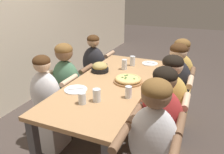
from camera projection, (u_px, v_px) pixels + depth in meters
The scene contains 18 objects.
ground_plane at pixel (112, 140), 2.67m from camera, with size 18.00×18.00×0.00m, color #423833.
dining_table at pixel (112, 89), 2.42m from camera, with size 1.90×0.80×0.78m.
pizza_board_main at pixel (128, 80), 2.35m from camera, with size 0.31×0.31×0.05m.
skillet_bowl at pixel (100, 68), 2.64m from camera, with size 0.30×0.21×0.12m.
empty_plate_a at pixel (76, 90), 2.17m from camera, with size 0.23×0.23×0.02m.
empty_plate_b at pixel (150, 63), 2.93m from camera, with size 0.21×0.21×0.02m.
drinking_glass_a at pixel (132, 61), 2.85m from camera, with size 0.07×0.07×0.13m.
drinking_glass_b at pixel (97, 96), 1.94m from camera, with size 0.07×0.07×0.12m.
drinking_glass_c at pixel (82, 99), 1.90m from camera, with size 0.07×0.07×0.11m.
drinking_glass_d at pixel (128, 93), 2.00m from camera, with size 0.06×0.06×0.11m.
drinking_glass_e at pixel (124, 65), 2.71m from camera, with size 0.07×0.07×0.13m.
diner_near_midleft at pixel (159, 135), 1.90m from camera, with size 0.51×0.40×1.16m.
diner_near_midright at pixel (173, 95), 2.60m from camera, with size 0.51×0.40×1.17m.
diner_near_right at pixel (177, 84), 2.92m from camera, with size 0.51×0.40×1.14m.
diner_far_right at pixel (94, 74), 3.37m from camera, with size 0.51×0.40×1.10m.
diner_near_center at pixel (167, 112), 2.26m from camera, with size 0.51×0.40×1.14m.
diner_far_center at pixel (67, 91), 2.72m from camera, with size 0.51×0.40×1.14m.
diner_far_midleft at pixel (48, 108), 2.40m from camera, with size 0.51×0.40×1.10m.
Camera 1 is at (-2.02, -0.85, 1.71)m, focal length 35.00 mm.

